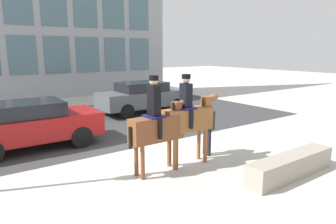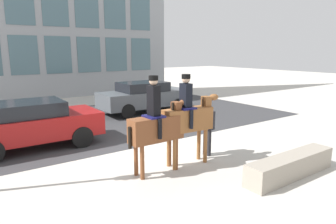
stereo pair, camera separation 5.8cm
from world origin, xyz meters
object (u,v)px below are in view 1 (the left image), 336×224
street_car_far_lane (144,96)px  planter_ledge (291,166)px  pedestrian_bystander (207,126)px  street_car_near_lane (31,124)px  mounted_horse_companion (189,117)px  mounted_horse_lead (157,125)px

street_car_far_lane → planter_ledge: bearing=-97.0°
pedestrian_bystander → planter_ledge: bearing=98.7°
street_car_near_lane → planter_ledge: (4.91, -6.32, -0.55)m
mounted_horse_companion → street_car_far_lane: bearing=71.9°
mounted_horse_companion → pedestrian_bystander: (0.93, 0.23, -0.42)m
planter_ledge → mounted_horse_companion: bearing=126.1°
street_car_far_lane → planter_ledge: street_car_far_lane is taller
street_car_far_lane → planter_ledge: (-1.14, -9.28, -0.56)m
mounted_horse_lead → pedestrian_bystander: (1.97, 0.23, -0.34)m
mounted_horse_companion → street_car_near_lane: bearing=131.9°
street_car_near_lane → pedestrian_bystander: bearing=-42.5°
mounted_horse_companion → street_car_near_lane: size_ratio=0.60×
mounted_horse_companion → street_car_near_lane: (-3.31, 4.12, -0.53)m
pedestrian_bystander → street_car_near_lane: (-4.24, 3.88, -0.11)m
mounted_horse_lead → planter_ledge: 3.59m
pedestrian_bystander → street_car_far_lane: 7.09m
street_car_near_lane → planter_ledge: size_ratio=1.43×
street_car_near_lane → planter_ledge: bearing=-52.1°
street_car_near_lane → planter_ledge: 8.02m
pedestrian_bystander → planter_ledge: size_ratio=0.54×
mounted_horse_lead → street_car_near_lane: mounted_horse_lead is taller
mounted_horse_lead → planter_ledge: (2.64, -2.21, -1.00)m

